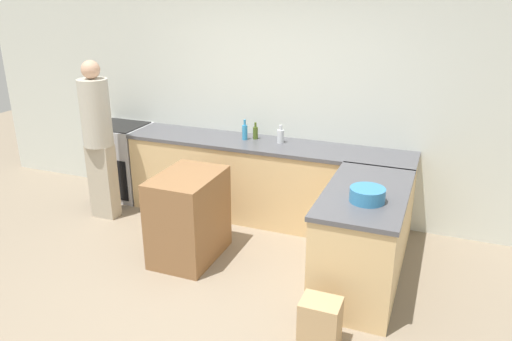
% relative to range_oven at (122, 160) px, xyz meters
% --- Properties ---
extents(ground_plane, '(14.00, 14.00, 0.00)m').
position_rel_range_oven_xyz_m(ground_plane, '(1.94, -1.73, -0.46)').
color(ground_plane, gray).
extents(wall_back, '(8.00, 0.06, 2.70)m').
position_rel_range_oven_xyz_m(wall_back, '(1.94, 0.33, 0.89)').
color(wall_back, silver).
rests_on(wall_back, ground_plane).
extents(counter_back, '(3.23, 0.62, 0.91)m').
position_rel_range_oven_xyz_m(counter_back, '(1.94, 0.00, -0.00)').
color(counter_back, '#D6B27A').
rests_on(counter_back, ground_plane).
extents(counter_peninsula, '(0.69, 1.36, 0.91)m').
position_rel_range_oven_xyz_m(counter_peninsula, '(3.21, -0.96, -0.00)').
color(counter_peninsula, '#D6B27A').
rests_on(counter_peninsula, ground_plane).
extents(range_oven, '(0.64, 0.60, 0.92)m').
position_rel_range_oven_xyz_m(range_oven, '(0.00, 0.00, 0.00)').
color(range_oven, '#ADADB2').
rests_on(range_oven, ground_plane).
extents(island_table, '(0.55, 0.79, 0.86)m').
position_rel_range_oven_xyz_m(island_table, '(1.55, -1.08, -0.03)').
color(island_table, brown).
rests_on(island_table, ground_plane).
extents(mixing_bowl, '(0.28, 0.28, 0.12)m').
position_rel_range_oven_xyz_m(mixing_bowl, '(3.25, -1.18, 0.51)').
color(mixing_bowl, teal).
rests_on(mixing_bowl, counter_peninsula).
extents(dish_soap_bottle, '(0.06, 0.06, 0.23)m').
position_rel_range_oven_xyz_m(dish_soap_bottle, '(1.68, 0.04, 0.54)').
color(dish_soap_bottle, '#338CBF').
rests_on(dish_soap_bottle, counter_back).
extents(vinegar_bottle_clear, '(0.08, 0.08, 0.20)m').
position_rel_range_oven_xyz_m(vinegar_bottle_clear, '(2.09, 0.07, 0.53)').
color(vinegar_bottle_clear, silver).
rests_on(vinegar_bottle_clear, counter_back).
extents(olive_oil_bottle, '(0.06, 0.06, 0.19)m').
position_rel_range_oven_xyz_m(olive_oil_bottle, '(1.78, 0.10, 0.53)').
color(olive_oil_bottle, '#475B1E').
rests_on(olive_oil_bottle, counter_back).
extents(person_by_range, '(0.33, 0.33, 1.80)m').
position_rel_range_oven_xyz_m(person_by_range, '(0.18, -0.62, 0.53)').
color(person_by_range, '#ADA38E').
rests_on(person_by_range, ground_plane).
extents(paper_bag, '(0.29, 0.24, 0.40)m').
position_rel_range_oven_xyz_m(paper_bag, '(3.08, -1.91, -0.26)').
color(paper_bag, tan).
rests_on(paper_bag, ground_plane).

